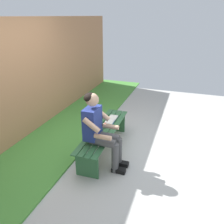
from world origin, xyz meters
TOP-DOWN VIEW (x-y plane):
  - ground_plane at (1.03, 1.00)m, footprint 10.00×7.00m
  - grass_strip at (0.00, -1.23)m, footprint 9.00×1.75m
  - bench_near at (0.00, 0.00)m, footprint 1.81×0.45m
  - person_seated at (0.43, 0.10)m, footprint 0.50×0.69m
  - apple at (-0.07, -0.01)m, footprint 0.09×0.09m
  - book_open at (-0.39, -0.00)m, footprint 0.42×0.17m

SIDE VIEW (x-z plane):
  - ground_plane at x=1.03m, z-range -0.04..0.00m
  - grass_strip at x=0.00m, z-range 0.00..0.03m
  - bench_near at x=0.00m, z-range 0.12..0.54m
  - book_open at x=-0.39m, z-range 0.42..0.45m
  - apple at x=-0.07m, z-range 0.43..0.51m
  - person_seated at x=0.43m, z-range 0.06..1.29m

